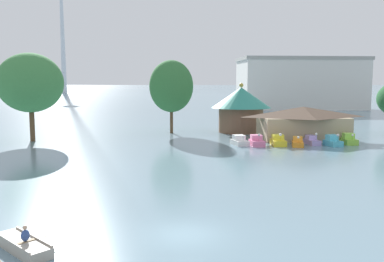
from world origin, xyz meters
TOP-DOWN VIEW (x-y plane):
  - ground_plane at (0.00, 0.00)m, footprint 2000.00×2000.00m
  - rowboat_with_rower at (-8.17, -1.49)m, footprint 3.61×3.80m
  - pedal_boat_white at (9.33, 31.63)m, footprint 2.22×3.23m
  - pedal_boat_pink at (11.46, 30.85)m, footprint 1.67×2.90m
  - pedal_boat_yellow at (14.28, 30.62)m, footprint 1.82×2.83m
  - pedal_boat_orange at (16.68, 29.94)m, footprint 2.12×3.09m
  - pedal_boat_lavender at (19.09, 31.33)m, footprint 1.57×2.97m
  - pedal_boat_cyan at (21.35, 29.84)m, footprint 1.96×2.68m
  - pedal_boat_lime at (24.16, 31.13)m, footprint 1.74×2.75m
  - boathouse at (19.45, 35.88)m, footprint 13.13×7.34m
  - green_roof_pavilion at (12.28, 45.36)m, footprint 9.77×9.77m
  - shoreline_tree_tall_left at (-19.08, 37.43)m, footprint 9.03×9.03m
  - shoreline_tree_mid at (0.76, 45.08)m, footprint 7.09×7.09m
  - background_building_block at (42.13, 101.70)m, footprint 37.40×17.13m

SIDE VIEW (x-z plane):
  - ground_plane at x=0.00m, z-range 0.00..0.00m
  - rowboat_with_rower at x=-8.17m, z-range -0.39..0.98m
  - pedal_boat_lavender at x=19.09m, z-range -0.37..1.34m
  - pedal_boat_orange at x=16.68m, z-range -0.25..1.22m
  - pedal_boat_white at x=9.33m, z-range -0.21..1.23m
  - pedal_boat_pink at x=11.46m, z-range -0.32..1.43m
  - pedal_boat_cyan at x=21.35m, z-range -0.29..1.43m
  - pedal_boat_lime at x=24.16m, z-range -0.19..1.33m
  - pedal_boat_yellow at x=14.28m, z-range -0.32..1.47m
  - boathouse at x=19.45m, z-range 0.12..4.89m
  - green_roof_pavilion at x=12.28m, z-range 0.18..8.31m
  - shoreline_tree_mid at x=0.76m, z-range 1.70..13.51m
  - background_building_block at x=42.13m, z-range 0.02..15.61m
  - shoreline_tree_tall_left at x=-19.08m, z-range 2.02..14.34m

